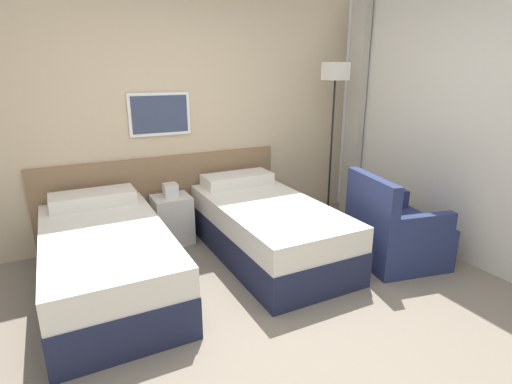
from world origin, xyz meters
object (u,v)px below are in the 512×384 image
bed_near_window (267,228)px  armchair (394,234)px  bed_near_door (107,259)px  nightstand (172,218)px  floor_lamp (334,92)px

bed_near_window → armchair: size_ratio=2.11×
bed_near_door → nightstand: size_ratio=2.90×
bed_near_door → nightstand: (0.76, 0.72, -0.01)m
bed_near_door → floor_lamp: bearing=10.9°
bed_near_door → bed_near_window: same height
bed_near_door → floor_lamp: size_ratio=1.02×
nightstand → floor_lamp: (1.90, -0.21, 1.28)m
armchair → nightstand: bearing=63.5°
bed_near_door → armchair: size_ratio=2.11×
bed_near_window → nightstand: bed_near_window is taller
bed_near_window → nightstand: size_ratio=2.90×
bed_near_window → floor_lamp: floor_lamp is taller
bed_near_window → floor_lamp: size_ratio=1.02×
floor_lamp → nightstand: bearing=173.6°
bed_near_window → bed_near_door: bearing=180.0°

